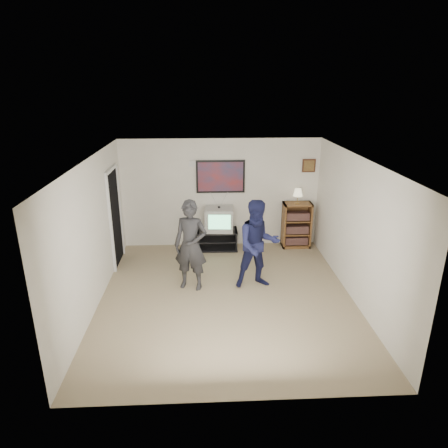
{
  "coord_description": "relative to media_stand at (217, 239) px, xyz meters",
  "views": [
    {
      "loc": [
        -0.36,
        -6.33,
        3.68
      ],
      "look_at": [
        -0.01,
        0.7,
        1.15
      ],
      "focal_mm": 32.0,
      "sensor_mm": 36.0,
      "label": 1
    }
  ],
  "objects": [
    {
      "name": "room_shell",
      "position": [
        0.09,
        -1.88,
        1.02
      ],
      "size": [
        4.51,
        5.0,
        2.51
      ],
      "color": "#8D7E5A",
      "rests_on": "ground"
    },
    {
      "name": "controller_right",
      "position": [
        0.65,
        -1.6,
        0.9
      ],
      "size": [
        0.07,
        0.13,
        0.04
      ],
      "primitive_type": "cube",
      "rotation": [
        0.0,
        0.0,
        -0.3
      ],
      "color": "white",
      "rests_on": "person_short"
    },
    {
      "name": "media_stand",
      "position": [
        0.0,
        0.0,
        0.0
      ],
      "size": [
        0.93,
        0.52,
        0.46
      ],
      "rotation": [
        0.0,
        0.0,
        -0.02
      ],
      "color": "black",
      "rests_on": "room_shell"
    },
    {
      "name": "person_short",
      "position": [
        0.69,
        -1.83,
        0.62
      ],
      "size": [
        0.9,
        0.75,
        1.69
      ],
      "primitive_type": "imported",
      "rotation": [
        0.0,
        0.0,
        0.14
      ],
      "color": "#171A40",
      "rests_on": "room_shell"
    },
    {
      "name": "controller_left",
      "position": [
        -0.53,
        -1.57,
        1.06
      ],
      "size": [
        0.08,
        0.12,
        0.03
      ],
      "primitive_type": "cube",
      "rotation": [
        0.0,
        0.0,
        0.41
      ],
      "color": "white",
      "rests_on": "person_tall"
    },
    {
      "name": "person_tall",
      "position": [
        -0.54,
        -1.82,
        0.62
      ],
      "size": [
        0.71,
        0.56,
        1.7
      ],
      "primitive_type": "imported",
      "rotation": [
        0.0,
        0.0,
        -0.28
      ],
      "color": "#262628",
      "rests_on": "room_shell"
    },
    {
      "name": "air_vent",
      "position": [
        -0.46,
        0.25,
        1.72
      ],
      "size": [
        0.28,
        0.02,
        0.14
      ],
      "primitive_type": "cube",
      "color": "white",
      "rests_on": "room_shell"
    },
    {
      "name": "poster",
      "position": [
        0.09,
        0.25,
        1.42
      ],
      "size": [
        1.1,
        0.03,
        0.75
      ],
      "primitive_type": "cube",
      "color": "black",
      "rests_on": "room_shell"
    },
    {
      "name": "table_lamp",
      "position": [
        1.82,
        0.01,
        1.0
      ],
      "size": [
        0.22,
        0.22,
        0.34
      ],
      "primitive_type": null,
      "color": "#F7EEBB",
      "rests_on": "bookshelf"
    },
    {
      "name": "bookshelf",
      "position": [
        1.84,
        0.05,
        0.3
      ],
      "size": [
        0.65,
        0.37,
        1.06
      ],
      "primitive_type": null,
      "color": "brown",
      "rests_on": "room_shell"
    },
    {
      "name": "doorway",
      "position": [
        -2.15,
        -0.63,
        0.77
      ],
      "size": [
        0.03,
        0.85,
        2.0
      ],
      "primitive_type": "cube",
      "color": "black",
      "rests_on": "room_shell"
    },
    {
      "name": "small_picture",
      "position": [
        2.09,
        0.25,
        1.65
      ],
      "size": [
        0.3,
        0.03,
        0.3
      ],
      "primitive_type": "cube",
      "color": "#341B10",
      "rests_on": "room_shell"
    },
    {
      "name": "crt_television",
      "position": [
        0.04,
        0.0,
        0.5
      ],
      "size": [
        0.66,
        0.57,
        0.53
      ],
      "primitive_type": null,
      "rotation": [
        0.0,
        0.0,
        -0.07
      ],
      "color": "#ACADA7",
      "rests_on": "media_stand"
    }
  ]
}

